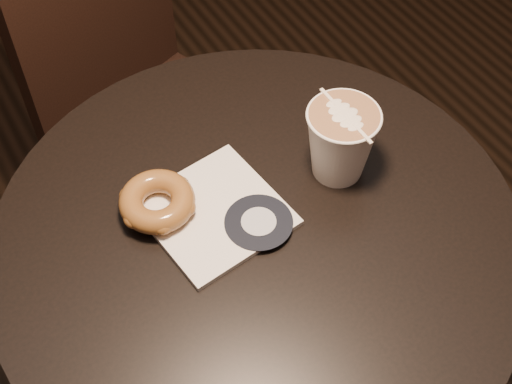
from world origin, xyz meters
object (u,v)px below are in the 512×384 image
cafe_table (258,303)px  latte_cup (340,143)px  pastry_bag (215,213)px  doughnut (157,201)px  chair (133,81)px

cafe_table → latte_cup: latte_cup is taller
pastry_bag → latte_cup: latte_cup is taller
pastry_bag → latte_cup: 0.19m
pastry_bag → cafe_table: bearing=-59.1°
latte_cup → cafe_table: bearing=-168.3°
cafe_table → latte_cup: bearing=11.7°
cafe_table → doughnut: doughnut is taller
chair → pastry_bag: chair is taller
doughnut → latte_cup: latte_cup is taller
doughnut → pastry_bag: bearing=-33.7°
pastry_bag → latte_cup: size_ratio=1.53×
latte_cup → doughnut: bearing=166.3°
pastry_bag → doughnut: bearing=139.7°
cafe_table → pastry_bag: 0.21m
doughnut → cafe_table: bearing=-42.2°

